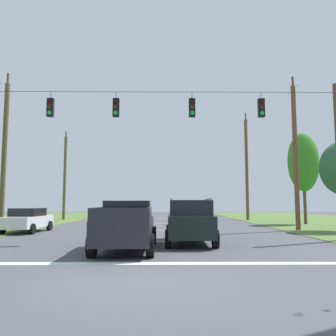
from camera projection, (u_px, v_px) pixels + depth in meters
The scene contains 16 objects.
ground_plane at pixel (142, 280), 8.25m from camera, with size 120.00×120.00×0.00m, color #47474C.
stop_bar_stripe at pixel (147, 263), 10.47m from camera, with size 15.89×0.45×0.01m, color white.
lane_dash_0 at pixel (154, 241), 16.43m from camera, with size 0.15×2.50×0.01m, color white.
lane_dash_1 at pixel (157, 230), 23.10m from camera, with size 0.15×2.50×0.01m, color white.
lane_dash_2 at pixel (159, 223), 30.66m from camera, with size 0.15×2.50×0.01m, color white.
lane_dash_3 at pixel (161, 219), 38.88m from camera, with size 0.15×2.50×0.01m, color white.
overhead_signal_span at pixel (156, 151), 17.00m from camera, with size 18.75×0.31×7.94m.
pickup_truck at pixel (127, 225), 13.60m from camera, with size 2.32×5.42×1.95m.
suv_black at pixel (190, 220), 15.65m from camera, with size 2.29×4.84×2.05m.
distant_car_crossing_white at pixel (28, 220), 21.52m from camera, with size 2.10×4.34×1.52m.
distant_car_oncoming at pixel (128, 214), 32.50m from camera, with size 2.03×4.31×1.52m.
utility_pole_mid_right at pixel (295, 155), 23.28m from camera, with size 0.32×1.82×10.69m.
utility_pole_far_right at pixel (247, 168), 36.84m from camera, with size 0.33×1.95×11.74m.
utility_pole_mid_left at pixel (4, 154), 23.18m from camera, with size 0.34×1.95×10.91m.
utility_pole_far_left at pixel (65, 176), 37.51m from camera, with size 0.32×1.80×9.82m.
tree_roadside_left at pixel (303, 162), 29.81m from camera, with size 2.64×2.64×8.03m.
Camera 1 is at (0.57, -8.49, 1.88)m, focal length 36.26 mm.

